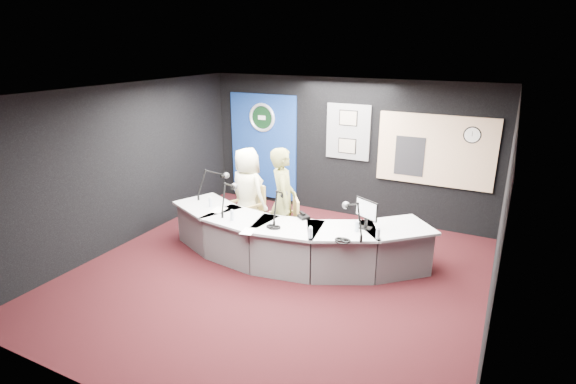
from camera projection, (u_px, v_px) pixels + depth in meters
The scene contains 33 objects.
ground at pixel (276, 275), 6.99m from camera, with size 6.00×6.00×0.00m, color black.
ceiling at pixel (275, 92), 6.10m from camera, with size 6.00×6.00×0.02m, color silver.
wall_back at pixel (346, 149), 9.09m from camera, with size 6.00×0.02×2.80m, color black.
wall_front at pixel (117, 284), 4.01m from camera, with size 6.00×0.02×2.80m, color black.
wall_left at pixel (124, 166), 7.83m from camera, with size 0.02×6.00×2.80m, color black.
wall_right at pixel (500, 226), 5.27m from camera, with size 0.02×6.00×2.80m, color black.
broadcast_desk at pixel (289, 239), 7.36m from camera, with size 4.50×1.90×0.75m, color #AFB2B4, non-canonical shape.
backdrop_panel at pixel (263, 147), 9.92m from camera, with size 1.60×0.05×2.30m, color navy.
agency_seal at pixel (262, 118), 9.68m from camera, with size 0.63×0.63×0.07m, color silver.
seal_center at pixel (262, 118), 9.68m from camera, with size 0.48×0.48×0.01m, color black.
pinboard at pixel (348, 132), 8.93m from camera, with size 0.90×0.04×1.10m, color slate.
framed_photo_upper at pixel (348, 118), 8.82m from camera, with size 0.34×0.02×0.27m, color gray.
framed_photo_lower at pixel (347, 146), 8.99m from camera, with size 0.34×0.02×0.27m, color gray.
booth_window_frame at pixel (435, 151), 8.27m from camera, with size 2.12×0.06×1.32m, color tan.
booth_glow at pixel (435, 151), 8.26m from camera, with size 2.00×0.02×1.20m, color #DEBA8C.
equipment_rack at pixel (410, 156), 8.48m from camera, with size 0.55×0.02×0.75m, color black.
wall_clock at pixel (472, 135), 7.88m from camera, with size 0.28×0.28×0.01m, color white.
armchair_left at pixel (248, 210), 8.34m from camera, with size 0.54×0.54×0.96m, color tan, non-canonical shape.
armchair_right at pixel (283, 226), 7.68m from camera, with size 0.51×0.51×0.90m, color tan, non-canonical shape.
draped_jacket at pixel (249, 199), 8.54m from camera, with size 0.50×0.10×0.70m, color slate.
person_man at pixel (247, 192), 8.23m from camera, with size 0.81×0.53×1.66m, color beige.
person_woman at pixel (283, 201), 7.54m from camera, with size 0.67×0.44×1.83m, color olive.
computer_monitor at pixel (367, 209), 6.74m from camera, with size 0.43×0.03×0.29m, color black.
desk_phone at pixel (304, 217), 7.24m from camera, with size 0.18×0.15×0.05m, color black.
headphones_near at pixel (343, 240), 6.40m from camera, with size 0.24×0.24×0.04m, color black.
headphones_far at pixel (273, 227), 6.86m from camera, with size 0.19×0.19×0.03m, color black.
paper_stack at pixel (218, 210), 7.60m from camera, with size 0.21×0.29×0.00m, color white.
notepad at pixel (248, 231), 6.74m from camera, with size 0.19×0.26×0.00m, color white.
boom_mic_a at pixel (212, 181), 8.17m from camera, with size 0.34×0.70×0.60m, color black, non-canonical shape.
boom_mic_b at pixel (228, 194), 7.46m from camera, with size 0.27×0.72×0.60m, color black, non-canonical shape.
boom_mic_c at pixel (279, 202), 7.08m from camera, with size 0.25×0.73×0.60m, color black, non-canonical shape.
boom_mic_d at pixel (354, 215), 6.57m from camera, with size 0.53×0.59×0.60m, color black, non-canonical shape.
water_bottles at pixel (282, 219), 6.97m from camera, with size 3.02×0.59×0.18m, color silver, non-canonical shape.
Camera 1 is at (2.95, -5.47, 3.46)m, focal length 28.00 mm.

